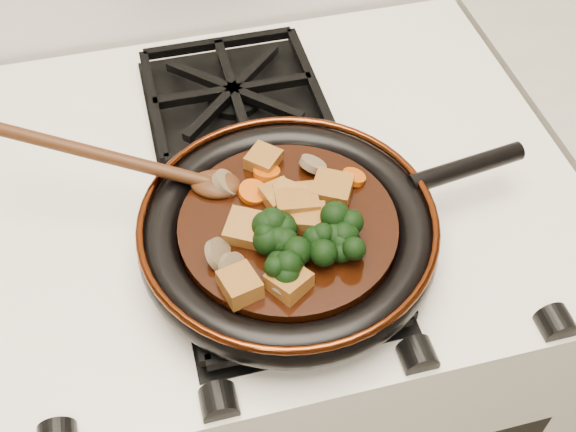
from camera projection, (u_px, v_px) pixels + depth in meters
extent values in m
cube|color=white|center=(266.00, 359.00, 1.22)|extent=(0.76, 0.60, 0.90)
cylinder|color=black|center=(288.00, 238.00, 0.77)|extent=(0.29, 0.29, 0.01)
torus|color=black|center=(288.00, 233.00, 0.77)|extent=(0.32, 0.32, 0.04)
torus|color=#491C0A|center=(288.00, 220.00, 0.75)|extent=(0.32, 0.32, 0.01)
cylinder|color=black|center=(466.00, 167.00, 0.81)|extent=(0.14, 0.04, 0.02)
cylinder|color=black|center=(288.00, 229.00, 0.76)|extent=(0.23, 0.23, 0.02)
cube|color=brown|center=(245.00, 229.00, 0.74)|extent=(0.05, 0.05, 0.03)
cube|color=brown|center=(263.00, 160.00, 0.80)|extent=(0.05, 0.05, 0.02)
cube|color=brown|center=(240.00, 285.00, 0.69)|extent=(0.04, 0.05, 0.03)
cube|color=brown|center=(290.00, 199.00, 0.76)|extent=(0.05, 0.05, 0.03)
cube|color=brown|center=(296.00, 203.00, 0.76)|extent=(0.05, 0.05, 0.03)
cube|color=brown|center=(307.00, 218.00, 0.75)|extent=(0.05, 0.05, 0.02)
cube|color=brown|center=(289.00, 282.00, 0.70)|extent=(0.05, 0.05, 0.03)
cube|color=brown|center=(279.00, 197.00, 0.77)|extent=(0.04, 0.04, 0.02)
cube|color=brown|center=(332.00, 190.00, 0.77)|extent=(0.06, 0.06, 0.02)
cylinder|color=#C04805|center=(300.00, 212.00, 0.76)|extent=(0.03, 0.03, 0.02)
cylinder|color=#C04805|center=(253.00, 192.00, 0.78)|extent=(0.03, 0.03, 0.02)
cylinder|color=#C04805|center=(267.00, 173.00, 0.79)|extent=(0.03, 0.03, 0.02)
cylinder|color=#C04805|center=(353.00, 177.00, 0.79)|extent=(0.03, 0.03, 0.02)
cylinder|color=brown|center=(220.00, 255.00, 0.72)|extent=(0.04, 0.04, 0.03)
cylinder|color=brown|center=(233.00, 267.00, 0.71)|extent=(0.04, 0.04, 0.03)
cylinder|color=brown|center=(287.00, 284.00, 0.70)|extent=(0.04, 0.04, 0.02)
cylinder|color=brown|center=(226.00, 183.00, 0.78)|extent=(0.03, 0.04, 0.03)
cylinder|color=brown|center=(313.00, 164.00, 0.80)|extent=(0.04, 0.04, 0.02)
ellipsoid|color=#40200D|center=(216.00, 184.00, 0.78)|extent=(0.07, 0.06, 0.02)
cylinder|color=#40200D|center=(96.00, 154.00, 0.77)|extent=(0.02, 0.02, 0.26)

